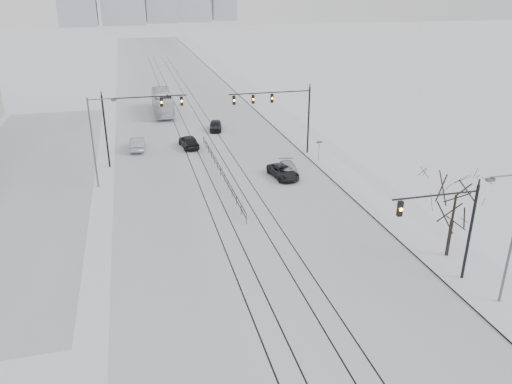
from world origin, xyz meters
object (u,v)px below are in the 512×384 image
Objects in this scene: sedan_nb_right at (289,170)px; sedan_nb_far at (216,126)px; traffic_mast_near at (451,222)px; sedan_sb_inner at (189,141)px; bare_tree at (455,202)px; box_truck at (163,103)px; sedan_nb_front at (283,172)px; sedan_sb_outer at (137,144)px.

sedan_nb_far is at bearing 111.84° from sedan_nb_right.
sedan_nb_far is at bearing 100.99° from traffic_mast_near.
sedan_sb_inner is 1.13× the size of sedan_nb_far.
bare_tree is 1.32× the size of sedan_sb_inner.
traffic_mast_near is 1.55× the size of sedan_nb_right.
sedan_sb_inner reaches higher than sedan_nb_right.
traffic_mast_near is at bearing -68.25° from sedan_nb_far.
traffic_mast_near is 1.71× the size of sedan_nb_far.
sedan_nb_far is at bearing 105.16° from bare_tree.
sedan_nb_front is at bearing 108.02° from box_truck.
sedan_nb_right is at bearing 142.99° from sedan_sb_outer.
sedan_nb_front is 0.82m from sedan_nb_right.
traffic_mast_near is at bearing -128.76° from bare_tree.
sedan_nb_right is at bearing 107.76° from bare_tree.
sedan_sb_inner reaches higher than sedan_sb_outer.
bare_tree is 54.02m from box_truck.
sedan_nb_front is (-6.91, 18.93, -3.84)m from bare_tree.
traffic_mast_near is 40.56m from sedan_sb_outer.
sedan_nb_far is at bearing -145.24° from sedan_sb_outer.
bare_tree is 1.31× the size of sedan_nb_front.
sedan_sb_inner is at bearing 110.07° from traffic_mast_near.
box_truck reaches higher than sedan_nb_front.
bare_tree is at bearing -62.95° from sedan_nb_right.
sedan_sb_outer is 1.02× the size of sedan_nb_front.
sedan_sb_outer is (-6.26, 0.60, -0.01)m from sedan_sb_inner.
sedan_nb_front is 1.03× the size of sedan_nb_right.
traffic_mast_near reaches higher than sedan_sb_outer.
sedan_nb_front is (-4.50, 21.93, -3.92)m from traffic_mast_near.
box_truck is at bearing -99.71° from sedan_sb_outer.
sedan_sb_outer is 19.20m from box_truck.
bare_tree reaches higher than sedan_nb_right.
sedan_nb_far is (4.61, 7.07, -0.09)m from sedan_sb_inner.
sedan_nb_front is at bearing 101.59° from traffic_mast_near.
traffic_mast_near is 1.48× the size of sedan_sb_outer.
sedan_nb_front is (8.29, -13.08, -0.14)m from sedan_sb_inner.
bare_tree is 35.62m from sedan_sb_inner.
traffic_mast_near is at bearing 122.17° from sedan_sb_outer.
sedan_nb_right is (9.01, -12.69, -0.13)m from sedan_sb_inner.
traffic_mast_near reaches higher than sedan_sb_inner.
sedan_sb_inner is at bearing 114.41° from sedan_nb_front.
traffic_mast_near reaches higher than bare_tree.
sedan_nb_right is at bearing 99.60° from traffic_mast_near.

